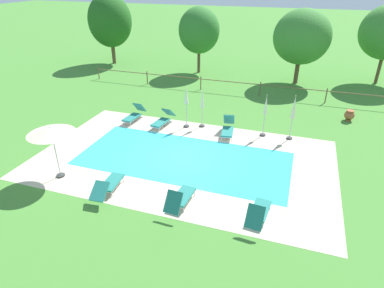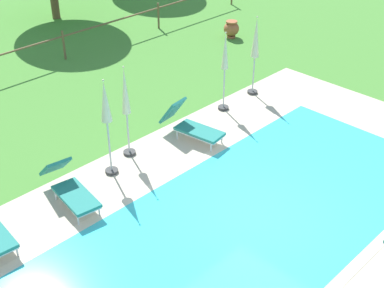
{
  "view_description": "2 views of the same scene",
  "coord_description": "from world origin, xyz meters",
  "px_view_note": "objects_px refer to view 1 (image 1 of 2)",
  "views": [
    {
      "loc": [
        4.8,
        -12.97,
        8.06
      ],
      "look_at": [
        0.26,
        0.5,
        0.6
      ],
      "focal_mm": 30.7,
      "sensor_mm": 36.0,
      "label": 1
    },
    {
      "loc": [
        -7.47,
        -5.5,
        7.54
      ],
      "look_at": [
        -0.08,
        1.79,
        1.13
      ],
      "focal_mm": 50.38,
      "sensor_mm": 36.0,
      "label": 2
    }
  ],
  "objects_px": {
    "tree_west_mid": "(199,30)",
    "sun_lounger_north_mid": "(108,185)",
    "patio_umbrella_open_foreground": "(51,131)",
    "sun_lounger_north_near_steps": "(134,115)",
    "tree_far_west": "(302,37)",
    "patio_umbrella_closed_row_mid_west": "(265,110)",
    "patio_umbrella_closed_row_mid_east": "(202,102)",
    "sun_lounger_south_near_corner": "(163,120)",
    "sun_lounger_south_mid": "(180,198)",
    "tree_centre": "(110,21)",
    "patio_umbrella_closed_row_centre": "(186,99)",
    "terracotta_urn_near_fence": "(349,115)",
    "patio_umbrella_closed_row_west": "(293,111)",
    "sun_lounger_north_far": "(228,128)",
    "sun_lounger_north_end": "(259,212)"
  },
  "relations": [
    {
      "from": "patio_umbrella_open_foreground",
      "to": "tree_far_west",
      "type": "distance_m",
      "value": 19.95
    },
    {
      "from": "sun_lounger_north_far",
      "to": "terracotta_urn_near_fence",
      "type": "height_order",
      "value": "sun_lounger_north_far"
    },
    {
      "from": "sun_lounger_south_mid",
      "to": "tree_centre",
      "type": "relative_size",
      "value": 0.29
    },
    {
      "from": "tree_centre",
      "to": "tree_west_mid",
      "type": "bearing_deg",
      "value": -3.36
    },
    {
      "from": "sun_lounger_south_mid",
      "to": "patio_umbrella_closed_row_mid_east",
      "type": "height_order",
      "value": "patio_umbrella_closed_row_mid_east"
    },
    {
      "from": "sun_lounger_north_near_steps",
      "to": "tree_far_west",
      "type": "xyz_separation_m",
      "value": [
        8.9,
        11.07,
        3.26
      ]
    },
    {
      "from": "terracotta_urn_near_fence",
      "to": "tree_centre",
      "type": "bearing_deg",
      "value": 159.12
    },
    {
      "from": "sun_lounger_north_mid",
      "to": "sun_lounger_north_near_steps",
      "type": "bearing_deg",
      "value": 109.43
    },
    {
      "from": "patio_umbrella_open_foreground",
      "to": "patio_umbrella_closed_row_mid_west",
      "type": "height_order",
      "value": "patio_umbrella_open_foreground"
    },
    {
      "from": "patio_umbrella_closed_row_mid_east",
      "to": "tree_centre",
      "type": "relative_size",
      "value": 0.38
    },
    {
      "from": "terracotta_urn_near_fence",
      "to": "sun_lounger_north_near_steps",
      "type": "bearing_deg",
      "value": -161.37
    },
    {
      "from": "patio_umbrella_open_foreground",
      "to": "tree_centre",
      "type": "xyz_separation_m",
      "value": [
        -8.31,
        18.78,
        1.76
      ]
    },
    {
      "from": "tree_west_mid",
      "to": "patio_umbrella_open_foreground",
      "type": "bearing_deg",
      "value": -92.1
    },
    {
      "from": "patio_umbrella_closed_row_west",
      "to": "terracotta_urn_near_fence",
      "type": "distance_m",
      "value": 5.1
    },
    {
      "from": "sun_lounger_south_mid",
      "to": "tree_centre",
      "type": "distance_m",
      "value": 23.99
    },
    {
      "from": "tree_centre",
      "to": "patio_umbrella_closed_row_mid_east",
      "type": "bearing_deg",
      "value": -42.62
    },
    {
      "from": "patio_umbrella_closed_row_mid_west",
      "to": "patio_umbrella_closed_row_mid_east",
      "type": "distance_m",
      "value": 3.56
    },
    {
      "from": "sun_lounger_north_mid",
      "to": "tree_west_mid",
      "type": "bearing_deg",
      "value": 96.21
    },
    {
      "from": "sun_lounger_north_end",
      "to": "sun_lounger_north_far",
      "type": "bearing_deg",
      "value": 111.9
    },
    {
      "from": "sun_lounger_north_far",
      "to": "tree_centre",
      "type": "distance_m",
      "value": 19.27
    },
    {
      "from": "sun_lounger_north_far",
      "to": "sun_lounger_south_near_corner",
      "type": "height_order",
      "value": "sun_lounger_north_far"
    },
    {
      "from": "sun_lounger_north_end",
      "to": "patio_umbrella_closed_row_mid_west",
      "type": "bearing_deg",
      "value": 96.44
    },
    {
      "from": "tree_west_mid",
      "to": "sun_lounger_north_mid",
      "type": "bearing_deg",
      "value": -83.79
    },
    {
      "from": "patio_umbrella_closed_row_centre",
      "to": "terracotta_urn_near_fence",
      "type": "relative_size",
      "value": 3.79
    },
    {
      "from": "sun_lounger_north_near_steps",
      "to": "tree_west_mid",
      "type": "xyz_separation_m",
      "value": [
        0.43,
        11.65,
        3.25
      ]
    },
    {
      "from": "sun_lounger_south_mid",
      "to": "tree_centre",
      "type": "height_order",
      "value": "tree_centre"
    },
    {
      "from": "patio_umbrella_open_foreground",
      "to": "patio_umbrella_closed_row_mid_east",
      "type": "distance_m",
      "value": 8.37
    },
    {
      "from": "sun_lounger_north_far",
      "to": "patio_umbrella_open_foreground",
      "type": "height_order",
      "value": "patio_umbrella_open_foreground"
    },
    {
      "from": "patio_umbrella_closed_row_mid_east",
      "to": "sun_lounger_north_mid",
      "type": "bearing_deg",
      "value": -102.92
    },
    {
      "from": "sun_lounger_north_near_steps",
      "to": "sun_lounger_south_near_corner",
      "type": "height_order",
      "value": "sun_lounger_north_near_steps"
    },
    {
      "from": "sun_lounger_south_near_corner",
      "to": "sun_lounger_south_mid",
      "type": "bearing_deg",
      "value": -61.88
    },
    {
      "from": "sun_lounger_north_near_steps",
      "to": "tree_west_mid",
      "type": "relative_size",
      "value": 0.35
    },
    {
      "from": "tree_far_west",
      "to": "patio_umbrella_closed_row_mid_east",
      "type": "bearing_deg",
      "value": -114.11
    },
    {
      "from": "patio_umbrella_closed_row_west",
      "to": "tree_far_west",
      "type": "bearing_deg",
      "value": 91.39
    },
    {
      "from": "tree_west_mid",
      "to": "tree_centre",
      "type": "distance_m",
      "value": 9.0
    },
    {
      "from": "sun_lounger_south_near_corner",
      "to": "tree_west_mid",
      "type": "bearing_deg",
      "value": 97.36
    },
    {
      "from": "sun_lounger_south_mid",
      "to": "patio_umbrella_closed_row_west",
      "type": "bearing_deg",
      "value": 63.95
    },
    {
      "from": "patio_umbrella_open_foreground",
      "to": "patio_umbrella_closed_row_centre",
      "type": "relative_size",
      "value": 0.98
    },
    {
      "from": "sun_lounger_north_near_steps",
      "to": "terracotta_urn_near_fence",
      "type": "bearing_deg",
      "value": 18.63
    },
    {
      "from": "patio_umbrella_closed_row_centre",
      "to": "patio_umbrella_closed_row_mid_east",
      "type": "height_order",
      "value": "patio_umbrella_closed_row_centre"
    },
    {
      "from": "patio_umbrella_open_foreground",
      "to": "sun_lounger_north_mid",
      "type": "bearing_deg",
      "value": -7.65
    },
    {
      "from": "sun_lounger_north_far",
      "to": "patio_umbrella_closed_row_mid_east",
      "type": "height_order",
      "value": "patio_umbrella_closed_row_mid_east"
    },
    {
      "from": "patio_umbrella_closed_row_west",
      "to": "sun_lounger_south_mid",
      "type": "bearing_deg",
      "value": -116.05
    },
    {
      "from": "patio_umbrella_open_foreground",
      "to": "patio_umbrella_closed_row_mid_east",
      "type": "relative_size",
      "value": 1.0
    },
    {
      "from": "sun_lounger_north_near_steps",
      "to": "sun_lounger_south_near_corner",
      "type": "relative_size",
      "value": 0.96
    },
    {
      "from": "sun_lounger_south_mid",
      "to": "patio_umbrella_closed_row_west",
      "type": "xyz_separation_m",
      "value": [
        3.59,
        7.35,
        1.23
      ]
    },
    {
      "from": "sun_lounger_north_mid",
      "to": "patio_umbrella_open_foreground",
      "type": "distance_m",
      "value": 3.3
    },
    {
      "from": "sun_lounger_north_far",
      "to": "sun_lounger_south_mid",
      "type": "xyz_separation_m",
      "value": [
        -0.29,
        -6.78,
        -0.0
      ]
    },
    {
      "from": "sun_lounger_north_near_steps",
      "to": "patio_umbrella_closed_row_mid_east",
      "type": "height_order",
      "value": "patio_umbrella_closed_row_mid_east"
    },
    {
      "from": "sun_lounger_south_near_corner",
      "to": "tree_far_west",
      "type": "bearing_deg",
      "value": 58.19
    }
  ]
}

